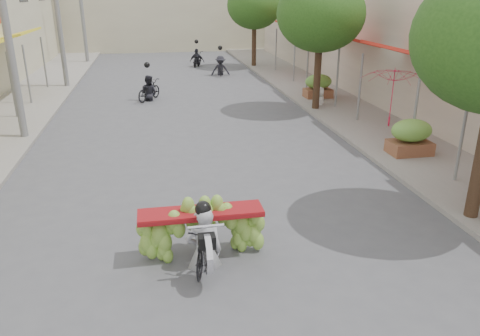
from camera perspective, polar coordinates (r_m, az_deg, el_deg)
name	(u,v)px	position (r m, az deg, el deg)	size (l,w,h in m)	color
sidewalk_left	(0,118)	(20.35, -27.25, 5.50)	(4.00, 60.00, 0.12)	gray
sidewalk_right	(343,103)	(21.10, 12.40, 7.79)	(4.00, 60.00, 0.12)	gray
shophouse_row_right	(471,33)	(22.27, 26.38, 14.53)	(9.77, 40.00, 6.00)	beige
far_building	(161,5)	(41.96, -9.61, 18.95)	(20.00, 6.00, 7.00)	beige
utility_pole_mid	(4,12)	(16.51, -26.86, 16.60)	(0.60, 0.24, 8.00)	slate
utility_pole_far	(56,4)	(25.31, -21.47, 18.07)	(0.60, 0.24, 8.00)	slate
utility_pole_back	(81,1)	(34.21, -18.84, 18.73)	(0.60, 0.24, 8.00)	slate
street_tree_mid	(321,14)	(19.10, 9.82, 17.97)	(3.40, 3.40, 5.25)	#3A2719
street_tree_far	(254,6)	(30.65, 1.76, 19.18)	(3.40, 3.40, 5.25)	#3A2719
produce_crate_mid	(411,134)	(14.53, 20.13, 3.88)	(1.20, 0.88, 1.16)	brown
produce_crate_far	(318,84)	(21.59, 9.52, 10.05)	(1.20, 0.88, 1.16)	brown
banana_motorbike	(202,225)	(8.35, -4.61, -6.98)	(2.25, 1.76, 2.19)	black
market_umbrella	(396,67)	(14.89, 18.52, 11.57)	(2.08, 2.08, 1.82)	red
pedestrian	(320,87)	(20.11, 9.73, 9.72)	(0.86, 0.79, 1.50)	white
bg_motorbike_a	(148,84)	(21.59, -11.12, 10.02)	(1.37, 1.72, 1.95)	black
bg_motorbike_b	(220,61)	(27.79, -2.42, 12.94)	(1.11, 1.70, 1.95)	black
bg_motorbike_c	(197,54)	(31.44, -5.29, 13.67)	(1.14, 1.76, 1.95)	black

